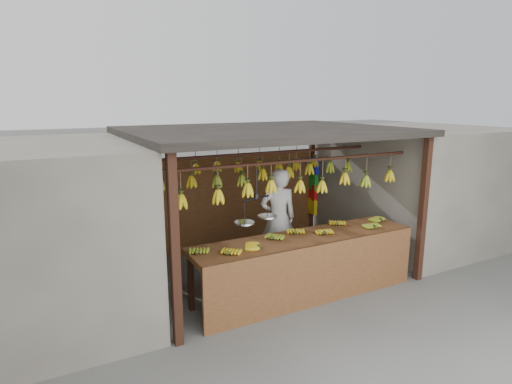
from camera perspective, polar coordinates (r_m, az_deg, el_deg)
ground at (r=7.42m, az=1.11°, el=-10.30°), size 80.00×80.00×0.00m
stall at (r=7.19m, az=-0.11°, el=5.28°), size 4.30×3.30×2.40m
neighbor_left at (r=6.22m, az=-29.36°, el=-5.20°), size 3.00×3.00×2.30m
neighbor_right at (r=9.32m, az=20.87°, el=0.97°), size 3.00×3.00×2.30m
counter at (r=6.21m, az=7.05°, el=-7.96°), size 3.46×0.78×0.96m
hanging_bananas at (r=6.96m, az=1.22°, el=2.17°), size 3.63×2.24×0.39m
balance_scale at (r=5.85m, az=0.03°, el=-3.27°), size 0.68×0.39×0.78m
vendor at (r=7.30m, az=2.98°, el=-3.53°), size 0.70×0.54×1.72m
bag_bundles at (r=9.22m, az=7.60°, el=0.74°), size 0.08×0.26×1.22m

